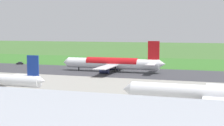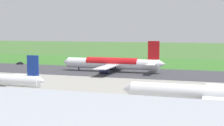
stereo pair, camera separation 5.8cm
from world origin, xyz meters
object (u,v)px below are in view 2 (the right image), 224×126
(service_car_followme, at_px, (20,63))
(no_stopping_sign, at_px, (155,60))
(airliner_main, at_px, (113,63))
(airliner_parked_near, at_px, (211,94))
(traffic_cone_orange, at_px, (143,62))

(service_car_followme, height_order, no_stopping_sign, no_stopping_sign)
(airliner_main, relative_size, no_stopping_sign, 22.87)
(airliner_parked_near, xyz_separation_m, service_car_followme, (113.82, -81.07, -3.09))
(airliner_parked_near, bearing_deg, traffic_cone_orange, -69.27)
(service_car_followme, distance_m, traffic_cone_orange, 78.27)
(airliner_main, height_order, airliner_parked_near, airliner_main)
(airliner_main, xyz_separation_m, no_stopping_sign, (-11.62, -53.44, -2.94))
(airliner_parked_near, height_order, service_car_followme, airliner_parked_near)
(airliner_parked_near, relative_size, service_car_followme, 10.87)
(airliner_parked_near, xyz_separation_m, traffic_cone_orange, (44.25, -116.92, -3.65))
(service_car_followme, xyz_separation_m, no_stopping_sign, (-76.90, -36.98, 0.57))
(no_stopping_sign, xyz_separation_m, traffic_cone_orange, (7.33, 1.13, -1.14))
(airliner_main, relative_size, service_car_followme, 11.93)
(airliner_parked_near, distance_m, no_stopping_sign, 123.71)
(no_stopping_sign, relative_size, traffic_cone_orange, 4.29)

